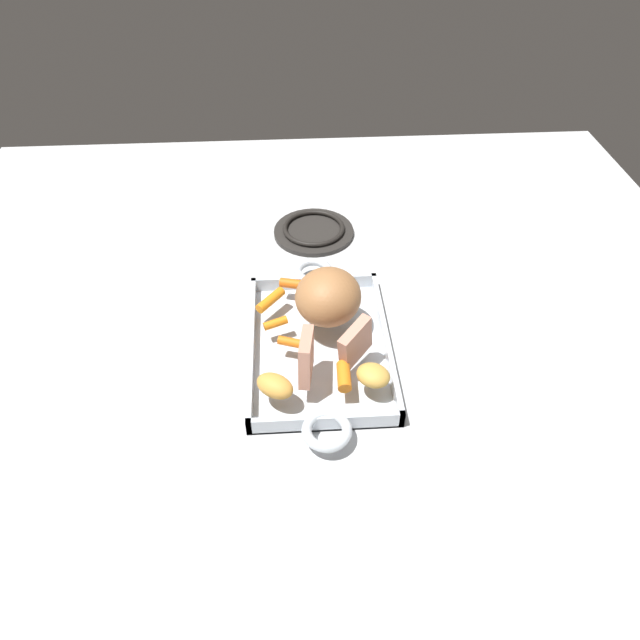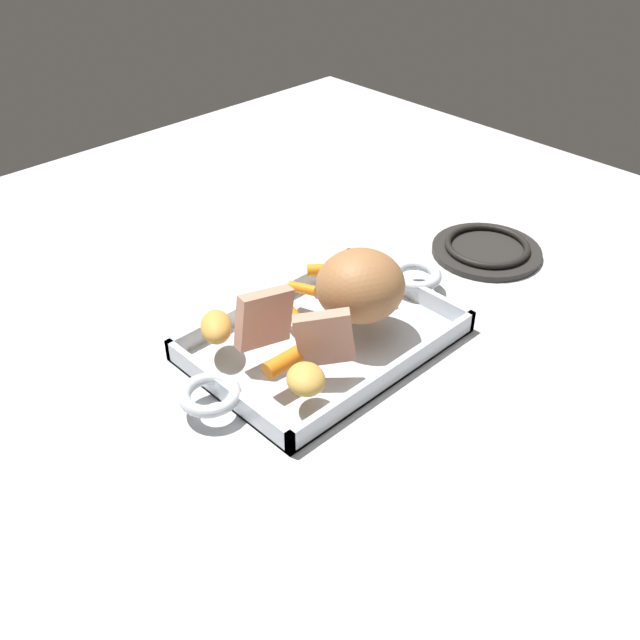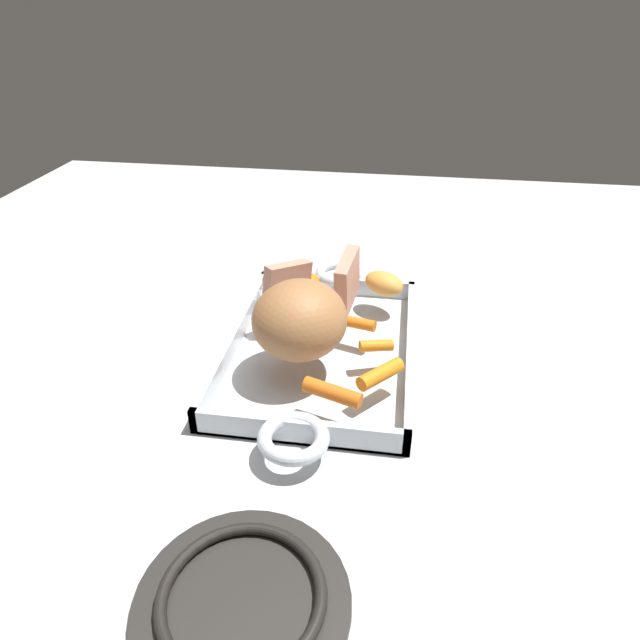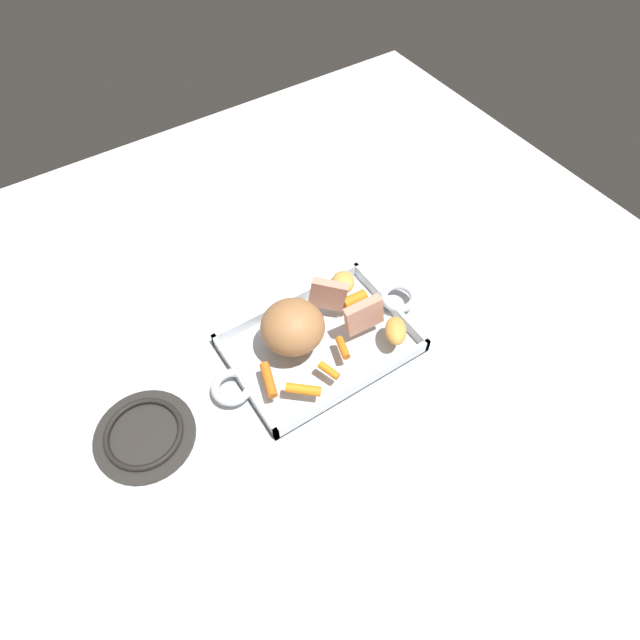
# 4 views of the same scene
# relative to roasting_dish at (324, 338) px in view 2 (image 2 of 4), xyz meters

# --- Properties ---
(ground_plane) EXTENTS (1.68, 1.68, 0.00)m
(ground_plane) POSITION_rel_roasting_dish_xyz_m (0.00, 0.00, -0.01)
(ground_plane) COLOR silver
(roasting_dish) EXTENTS (0.47, 0.25, 0.04)m
(roasting_dish) POSITION_rel_roasting_dish_xyz_m (0.00, 0.00, 0.00)
(roasting_dish) COLOR silver
(roasting_dish) RESTS_ON ground_plane
(pork_roast) EXTENTS (0.16, 0.16, 0.10)m
(pork_roast) POSITION_rel_roasting_dish_xyz_m (-0.05, 0.02, 0.07)
(pork_roast) COLOR #A76F42
(pork_roast) RESTS_ON roasting_dish
(roast_slice_thin) EXTENTS (0.07, 0.07, 0.08)m
(roast_slice_thin) POSITION_rel_roasting_dish_xyz_m (0.05, 0.06, 0.06)
(roast_slice_thin) COLOR tan
(roast_slice_thin) RESTS_ON roasting_dish
(roast_slice_outer) EXTENTS (0.09, 0.03, 0.08)m
(roast_slice_outer) POSITION_rel_roasting_dish_xyz_m (0.08, -0.03, 0.06)
(roast_slice_outer) COLOR tan
(roast_slice_outer) RESTS_ON roasting_dish
(baby_carrot_short) EXTENTS (0.04, 0.07, 0.02)m
(baby_carrot_short) POSITION_rel_roasting_dish_xyz_m (-0.13, -0.03, 0.03)
(baby_carrot_short) COLOR orange
(baby_carrot_short) RESTS_ON roasting_dish
(baby_carrot_northeast) EXTENTS (0.05, 0.02, 0.02)m
(baby_carrot_northeast) POSITION_rel_roasting_dish_xyz_m (0.10, 0.03, 0.04)
(baby_carrot_northeast) COLOR orange
(baby_carrot_northeast) RESTS_ON roasting_dish
(baby_carrot_southwest) EXTENTS (0.03, 0.05, 0.02)m
(baby_carrot_southwest) POSITION_rel_roasting_dish_xyz_m (-0.03, -0.08, 0.03)
(baby_carrot_southwest) COLOR orange
(baby_carrot_southwest) RESTS_ON roasting_dish
(baby_carrot_center_right) EXTENTS (0.06, 0.06, 0.02)m
(baby_carrot_center_right) POSITION_rel_roasting_dish_xyz_m (-0.09, -0.08, 0.03)
(baby_carrot_center_right) COLOR orange
(baby_carrot_center_right) RESTS_ON roasting_dish
(baby_carrot_southeast) EXTENTS (0.03, 0.05, 0.02)m
(baby_carrot_southeast) POSITION_rel_roasting_dish_xyz_m (0.02, -0.05, 0.03)
(baby_carrot_southeast) COLOR orange
(baby_carrot_southeast) RESTS_ON roasting_dish
(potato_corner) EXTENTS (0.07, 0.07, 0.03)m
(potato_corner) POSITION_rel_roasting_dish_xyz_m (0.11, 0.08, 0.04)
(potato_corner) COLOR gold
(potato_corner) RESTS_ON roasting_dish
(potato_golden_large) EXTENTS (0.07, 0.08, 0.03)m
(potato_golden_large) POSITION_rel_roasting_dish_xyz_m (0.12, -0.08, 0.04)
(potato_golden_large) COLOR gold
(potato_golden_large) RESTS_ON roasting_dish
(stove_burner_rear) EXTENTS (0.18, 0.18, 0.02)m
(stove_burner_rear) POSITION_rel_roasting_dish_xyz_m (-0.37, 0.01, -0.00)
(stove_burner_rear) COLOR #282623
(stove_burner_rear) RESTS_ON ground_plane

